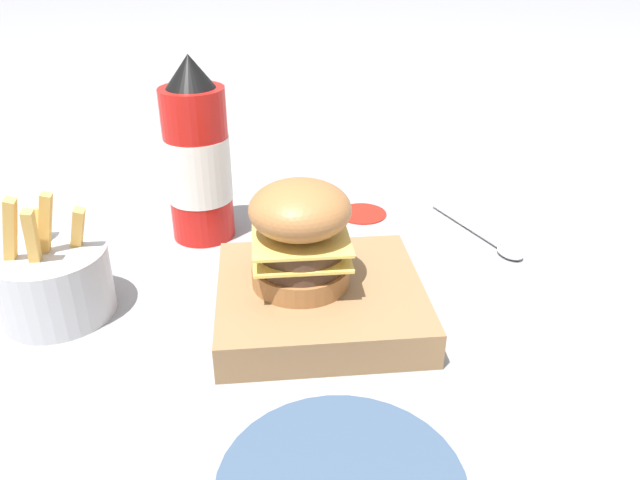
% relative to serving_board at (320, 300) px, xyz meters
% --- Properties ---
extents(ground_plane, '(6.00, 6.00, 0.00)m').
position_rel_serving_board_xyz_m(ground_plane, '(0.04, -0.01, -0.02)').
color(ground_plane, gray).
extents(serving_board, '(0.21, 0.20, 0.04)m').
position_rel_serving_board_xyz_m(serving_board, '(0.00, 0.00, 0.00)').
color(serving_board, olive).
rests_on(serving_board, ground_plane).
extents(burger, '(0.10, 0.10, 0.11)m').
position_rel_serving_board_xyz_m(burger, '(0.02, -0.00, 0.07)').
color(burger, '#9E6638').
rests_on(burger, serving_board).
extents(ketchup_bottle, '(0.08, 0.08, 0.23)m').
position_rel_serving_board_xyz_m(ketchup_bottle, '(0.13, -0.20, 0.08)').
color(ketchup_bottle, red).
rests_on(ketchup_bottle, ground_plane).
extents(fries_basket, '(0.11, 0.11, 0.14)m').
position_rel_serving_board_xyz_m(fries_basket, '(0.27, -0.03, 0.02)').
color(fries_basket, '#B7B7BC').
rests_on(fries_basket, ground_plane).
extents(spoon, '(0.08, 0.17, 0.01)m').
position_rel_serving_board_xyz_m(spoon, '(-0.23, -0.13, -0.01)').
color(spoon, silver).
rests_on(spoon, ground_plane).
extents(ketchup_puddle, '(0.07, 0.07, 0.00)m').
position_rel_serving_board_xyz_m(ketchup_puddle, '(-0.08, -0.23, -0.02)').
color(ketchup_puddle, '#B21E14').
rests_on(ketchup_puddle, ground_plane).
extents(parchment_square, '(0.16, 0.16, 0.00)m').
position_rel_serving_board_xyz_m(parchment_square, '(-0.19, 0.15, -0.02)').
color(parchment_square, beige).
rests_on(parchment_square, ground_plane).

